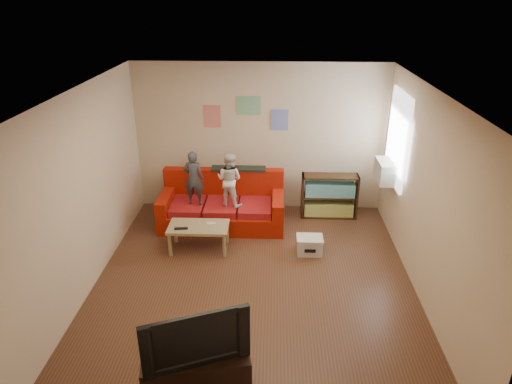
{
  "coord_description": "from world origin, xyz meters",
  "views": [
    {
      "loc": [
        0.26,
        -5.4,
        3.84
      ],
      "look_at": [
        0.0,
        0.8,
        1.05
      ],
      "focal_mm": 32.0,
      "sensor_mm": 36.0,
      "label": 1
    }
  ],
  "objects_px": {
    "sofa": "(223,207)",
    "television": "(194,334)",
    "child_b": "(229,180)",
    "bookshelf": "(329,198)",
    "file_box": "(310,245)",
    "coffee_table": "(199,229)",
    "child_a": "(194,178)",
    "tv_stand": "(197,373)"
  },
  "relations": [
    {
      "from": "child_a",
      "to": "tv_stand",
      "type": "distance_m",
      "value": 3.63
    },
    {
      "from": "coffee_table",
      "to": "file_box",
      "type": "bearing_deg",
      "value": -1.51
    },
    {
      "from": "child_b",
      "to": "bookshelf",
      "type": "distance_m",
      "value": 1.91
    },
    {
      "from": "coffee_table",
      "to": "television",
      "type": "bearing_deg",
      "value": -81.59
    },
    {
      "from": "sofa",
      "to": "television",
      "type": "height_order",
      "value": "television"
    },
    {
      "from": "child_b",
      "to": "file_box",
      "type": "bearing_deg",
      "value": 170.89
    },
    {
      "from": "child_b",
      "to": "bookshelf",
      "type": "xyz_separation_m",
      "value": [
        1.75,
        0.52,
        -0.55
      ]
    },
    {
      "from": "child_a",
      "to": "television",
      "type": "bearing_deg",
      "value": 103.22
    },
    {
      "from": "coffee_table",
      "to": "tv_stand",
      "type": "bearing_deg",
      "value": -81.59
    },
    {
      "from": "bookshelf",
      "to": "file_box",
      "type": "height_order",
      "value": "bookshelf"
    },
    {
      "from": "child_a",
      "to": "coffee_table",
      "type": "xyz_separation_m",
      "value": [
        0.17,
        -0.74,
        -0.56
      ]
    },
    {
      "from": "file_box",
      "to": "television",
      "type": "bearing_deg",
      "value": -116.18
    },
    {
      "from": "child_b",
      "to": "coffee_table",
      "type": "xyz_separation_m",
      "value": [
        -0.43,
        -0.74,
        -0.54
      ]
    },
    {
      "from": "file_box",
      "to": "tv_stand",
      "type": "height_order",
      "value": "tv_stand"
    },
    {
      "from": "sofa",
      "to": "tv_stand",
      "type": "bearing_deg",
      "value": -87.99
    },
    {
      "from": "sofa",
      "to": "file_box",
      "type": "xyz_separation_m",
      "value": [
        1.47,
        -0.96,
        -0.17
      ]
    },
    {
      "from": "sofa",
      "to": "tv_stand",
      "type": "xyz_separation_m",
      "value": [
        0.13,
        -3.69,
        -0.11
      ]
    },
    {
      "from": "bookshelf",
      "to": "television",
      "type": "relative_size",
      "value": 0.93
    },
    {
      "from": "file_box",
      "to": "television",
      "type": "xyz_separation_m",
      "value": [
        -1.34,
        -2.73,
        0.58
      ]
    },
    {
      "from": "child_b",
      "to": "television",
      "type": "distance_m",
      "value": 3.52
    },
    {
      "from": "coffee_table",
      "to": "television",
      "type": "xyz_separation_m",
      "value": [
        0.41,
        -2.77,
        0.36
      ]
    },
    {
      "from": "coffee_table",
      "to": "sofa",
      "type": "bearing_deg",
      "value": 72.89
    },
    {
      "from": "child_a",
      "to": "coffee_table",
      "type": "bearing_deg",
      "value": 106.84
    },
    {
      "from": "child_b",
      "to": "file_box",
      "type": "distance_m",
      "value": 1.72
    },
    {
      "from": "sofa",
      "to": "bookshelf",
      "type": "distance_m",
      "value": 1.93
    },
    {
      "from": "bookshelf",
      "to": "file_box",
      "type": "xyz_separation_m",
      "value": [
        -0.43,
        -1.31,
        -0.21
      ]
    },
    {
      "from": "child_b",
      "to": "tv_stand",
      "type": "distance_m",
      "value": 3.58
    },
    {
      "from": "television",
      "to": "tv_stand",
      "type": "bearing_deg",
      "value": -21.32
    },
    {
      "from": "child_a",
      "to": "tv_stand",
      "type": "bearing_deg",
      "value": 103.22
    },
    {
      "from": "sofa",
      "to": "bookshelf",
      "type": "bearing_deg",
      "value": 10.5
    },
    {
      "from": "sofa",
      "to": "child_a",
      "type": "xyz_separation_m",
      "value": [
        -0.45,
        -0.17,
        0.61
      ]
    },
    {
      "from": "tv_stand",
      "to": "television",
      "type": "relative_size",
      "value": 1.02
    },
    {
      "from": "sofa",
      "to": "child_a",
      "type": "height_order",
      "value": "child_a"
    },
    {
      "from": "bookshelf",
      "to": "tv_stand",
      "type": "distance_m",
      "value": 4.41
    },
    {
      "from": "child_b",
      "to": "file_box",
      "type": "xyz_separation_m",
      "value": [
        1.32,
        -0.79,
        -0.77
      ]
    },
    {
      "from": "child_a",
      "to": "television",
      "type": "xyz_separation_m",
      "value": [
        0.58,
        -3.51,
        -0.2
      ]
    },
    {
      "from": "file_box",
      "to": "television",
      "type": "distance_m",
      "value": 3.09
    },
    {
      "from": "file_box",
      "to": "tv_stand",
      "type": "bearing_deg",
      "value": -116.18
    },
    {
      "from": "tv_stand",
      "to": "child_b",
      "type": "bearing_deg",
      "value": 78.85
    },
    {
      "from": "sofa",
      "to": "coffee_table",
      "type": "bearing_deg",
      "value": -107.11
    },
    {
      "from": "sofa",
      "to": "television",
      "type": "bearing_deg",
      "value": -87.99
    },
    {
      "from": "bookshelf",
      "to": "coffee_table",
      "type": "bearing_deg",
      "value": -149.86
    }
  ]
}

